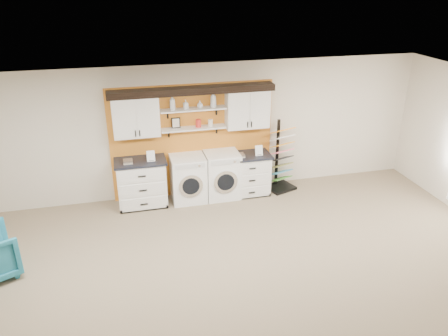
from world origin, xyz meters
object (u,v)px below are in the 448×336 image
object	(u,v)px
base_cabinet_right	(248,174)
dryer	(222,175)
base_cabinet_left	(142,183)
washer	(188,179)
sample_rack	(281,167)

from	to	relation	value
base_cabinet_right	dryer	bearing A→B (deg)	-179.67
base_cabinet_right	dryer	distance (m)	0.58
base_cabinet_left	dryer	distance (m)	1.68
base_cabinet_left	washer	distance (m)	0.95
sample_rack	washer	bearing A→B (deg)	161.87
washer	dryer	xyz separation A→B (m)	(0.73, 0.00, 0.01)
base_cabinet_left	washer	bearing A→B (deg)	-0.20
base_cabinet_left	dryer	world-z (taller)	base_cabinet_left
dryer	sample_rack	xyz separation A→B (m)	(1.34, 0.04, 0.01)
base_cabinet_left	washer	world-z (taller)	base_cabinet_left
base_cabinet_left	sample_rack	size ratio (longest dim) A/B	0.65
base_cabinet_right	washer	xyz separation A→B (m)	(-1.31, -0.00, 0.04)
base_cabinet_right	washer	bearing A→B (deg)	-179.85
base_cabinet_left	base_cabinet_right	bearing A→B (deg)	0.00
washer	sample_rack	xyz separation A→B (m)	(2.07, 0.04, 0.02)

